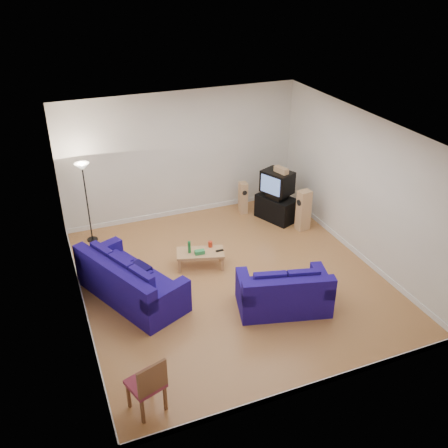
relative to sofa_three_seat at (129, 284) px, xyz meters
name	(u,v)px	position (x,y,z in m)	size (l,w,h in m)	color
room	(232,213)	(2.11, -0.12, 1.21)	(6.01, 6.51, 3.21)	#92592D
sofa_three_seat	(129,284)	(0.00, 0.00, 0.00)	(1.90, 2.56, 0.91)	#10025F
sofa_loveseat	(284,295)	(2.65, -1.41, -0.01)	(1.89, 1.35, 0.85)	#10025F
coffee_table	(200,254)	(1.67, 0.56, -0.02)	(1.11, 0.77, 0.37)	tan
bottle	(189,247)	(1.45, 0.61, 0.17)	(0.06, 0.06, 0.27)	#197233
tissue_box	(200,252)	(1.63, 0.49, 0.07)	(0.21, 0.11, 0.08)	green
red_canister	(210,244)	(1.94, 0.68, 0.09)	(0.09, 0.09, 0.13)	red
remote	(220,251)	(2.07, 0.44, 0.04)	(0.17, 0.05, 0.02)	black
tv_stand	(276,208)	(4.20, 1.94, -0.03)	(1.00, 0.56, 0.61)	black
av_receiver	(277,196)	(4.17, 1.90, 0.33)	(0.46, 0.38, 0.11)	black
television	(277,182)	(4.21, 1.99, 0.66)	(0.79, 0.88, 0.56)	black
centre_speaker	(281,170)	(4.25, 1.90, 1.01)	(0.38, 0.15, 0.13)	tan
speaker_left	(243,198)	(3.56, 2.58, 0.08)	(0.22, 0.28, 0.84)	tan
speaker_right	(303,210)	(4.55, 1.22, 0.18)	(0.34, 0.28, 1.03)	tan
floor_lamp	(84,178)	(-0.34, 2.58, 1.27)	(0.33, 0.33, 1.95)	black
dining_chair	(148,384)	(-0.32, -2.85, 0.22)	(0.60, 0.60, 0.99)	brown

